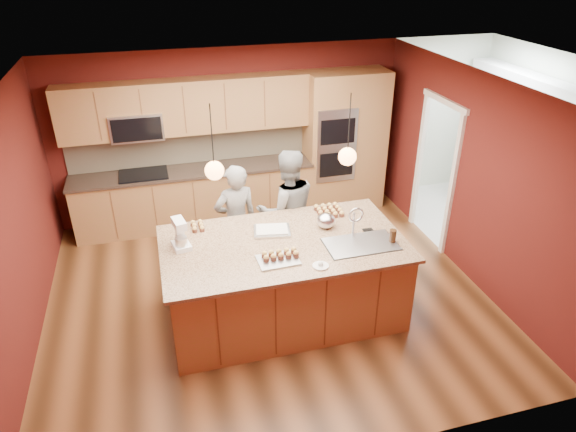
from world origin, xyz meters
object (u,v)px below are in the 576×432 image
object	(u,v)px
island	(285,278)
person_right	(287,211)
stand_mixer	(180,236)
person_left	(236,222)
mixing_bowl	(326,221)

from	to	relation	value
island	person_right	distance (m)	1.13
island	stand_mixer	bearing A→B (deg)	169.94
person_right	stand_mixer	bearing A→B (deg)	28.96
person_left	island	bearing A→B (deg)	100.81
person_left	mixing_bowl	bearing A→B (deg)	129.34
island	stand_mixer	distance (m)	1.34
stand_mixer	mixing_bowl	size ratio (longest dim) A/B	1.54
person_right	mixing_bowl	size ratio (longest dim) A/B	7.65
person_right	mixing_bowl	xyz separation A→B (m)	(0.26, -0.83, 0.25)
person_left	stand_mixer	xyz separation A→B (m)	(-0.76, -0.83, 0.37)
island	mixing_bowl	distance (m)	0.85
mixing_bowl	stand_mixer	bearing A→B (deg)	-179.97
stand_mixer	mixing_bowl	bearing A→B (deg)	-10.95
person_left	person_right	bearing A→B (deg)	170.21
island	stand_mixer	world-z (taller)	island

